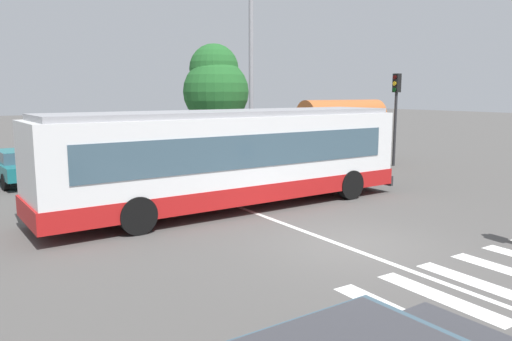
# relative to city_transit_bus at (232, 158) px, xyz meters

# --- Properties ---
(ground_plane) EXTENTS (160.00, 160.00, 0.00)m
(ground_plane) POSITION_rel_city_transit_bus_xyz_m (0.45, -4.96, -1.59)
(ground_plane) COLOR #514F4C
(city_transit_bus) EXTENTS (12.18, 2.97, 3.06)m
(city_transit_bus) POSITION_rel_city_transit_bus_xyz_m (0.00, 0.00, 0.00)
(city_transit_bus) COLOR black
(city_transit_bus) RESTS_ON ground_plane
(parked_car_teal) EXTENTS (2.16, 4.63, 1.35)m
(parked_car_teal) POSITION_rel_city_transit_bus_xyz_m (-4.95, 8.41, -0.82)
(parked_car_teal) COLOR black
(parked_car_teal) RESTS_ON ground_plane
(parked_car_black) EXTENTS (2.03, 4.58, 1.35)m
(parked_car_black) POSITION_rel_city_transit_bus_xyz_m (-2.15, 8.74, -0.82)
(parked_car_black) COLOR black
(parked_car_black) RESTS_ON ground_plane
(parked_car_white) EXTENTS (1.96, 4.54, 1.35)m
(parked_car_white) POSITION_rel_city_transit_bus_xyz_m (0.70, 8.46, -0.82)
(parked_car_white) COLOR black
(parked_car_white) RESTS_ON ground_plane
(parked_car_charcoal) EXTENTS (1.92, 4.52, 1.35)m
(parked_car_charcoal) POSITION_rel_city_transit_bus_xyz_m (3.33, 8.06, -0.82)
(parked_car_charcoal) COLOR black
(parked_car_charcoal) RESTS_ON ground_plane
(parked_car_silver) EXTENTS (2.04, 4.59, 1.35)m
(parked_car_silver) POSITION_rel_city_transit_bus_xyz_m (6.03, 8.08, -0.82)
(parked_car_silver) COLOR black
(parked_car_silver) RESTS_ON ground_plane
(parked_car_red) EXTENTS (1.89, 4.51, 1.35)m
(parked_car_red) POSITION_rel_city_transit_bus_xyz_m (8.79, 8.18, -0.82)
(parked_car_red) COLOR black
(parked_car_red) RESTS_ON ground_plane
(traffic_light_far_corner) EXTENTS (0.33, 0.32, 4.52)m
(traffic_light_far_corner) POSITION_rel_city_transit_bus_xyz_m (11.39, 3.63, 1.46)
(traffic_light_far_corner) COLOR #28282B
(traffic_light_far_corner) RESTS_ON ground_plane
(bus_stop_shelter) EXTENTS (4.85, 1.54, 3.25)m
(bus_stop_shelter) POSITION_rel_city_transit_bus_xyz_m (9.76, 5.69, 0.83)
(bus_stop_shelter) COLOR #28282B
(bus_stop_shelter) RESTS_ON ground_plane
(twin_arm_street_lamp) EXTENTS (3.83, 0.32, 8.13)m
(twin_arm_street_lamp) POSITION_rel_city_transit_bus_xyz_m (4.14, 5.44, 3.43)
(twin_arm_street_lamp) COLOR #939399
(twin_arm_street_lamp) RESTS_ON ground_plane
(background_tree_right) EXTENTS (3.76, 3.76, 6.38)m
(background_tree_right) POSITION_rel_city_transit_bus_xyz_m (6.01, 12.24, 2.44)
(background_tree_right) COLOR brown
(background_tree_right) RESTS_ON ground_plane
(crosswalk_painted_stripes) EXTENTS (6.17, 2.64, 0.01)m
(crosswalk_painted_stripes) POSITION_rel_city_transit_bus_xyz_m (1.34, -8.08, -1.58)
(crosswalk_painted_stripes) COLOR silver
(crosswalk_painted_stripes) RESTS_ON ground_plane
(lane_center_line) EXTENTS (0.16, 24.00, 0.01)m
(lane_center_line) POSITION_rel_city_transit_bus_xyz_m (0.23, -2.96, -1.59)
(lane_center_line) COLOR silver
(lane_center_line) RESTS_ON ground_plane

